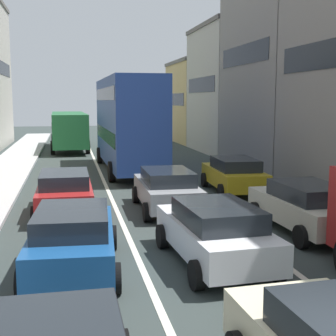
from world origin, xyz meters
TOP-DOWN VIEW (x-y plane):
  - lane_stripe_left at (-1.70, 20.00)m, footprint 0.16×60.00m
  - lane_stripe_right at (1.70, 20.00)m, footprint 0.16×60.00m
  - building_row_right at (9.90, 19.81)m, footprint 7.20×43.90m
  - sedan_centre_lane_second at (0.06, 6.79)m, footprint 2.25×4.39m
  - wagon_left_lane_second at (-3.26, 6.97)m, footprint 2.29×4.41m
  - hatchback_centre_lane_third at (0.04, 12.44)m, footprint 2.11×4.33m
  - sedan_left_lane_third at (-3.49, 12.65)m, footprint 2.06×4.30m
  - sedan_right_lane_behind_truck at (3.54, 8.89)m, footprint 2.18×4.36m
  - wagon_right_lane_far at (3.52, 15.14)m, footprint 2.23×4.38m
  - bus_mid_queue_primary at (-0.15, 22.03)m, footprint 2.95×10.55m
  - bus_far_queue_secondary at (-3.31, 34.52)m, footprint 3.00×10.56m

SIDE VIEW (x-z plane):
  - lane_stripe_left at x=-1.70m, z-range 0.00..0.01m
  - lane_stripe_right at x=1.70m, z-range 0.00..0.01m
  - sedan_centre_lane_second at x=0.06m, z-range 0.05..1.54m
  - wagon_left_lane_second at x=-3.26m, z-range 0.05..1.54m
  - hatchback_centre_lane_third at x=0.04m, z-range 0.05..1.54m
  - sedan_left_lane_third at x=-3.49m, z-range 0.05..1.54m
  - sedan_right_lane_behind_truck at x=3.54m, z-range 0.05..1.54m
  - wagon_right_lane_far at x=3.52m, z-range 0.05..1.54m
  - bus_far_queue_secondary at x=-3.31m, z-range 0.31..3.21m
  - bus_mid_queue_primary at x=-0.15m, z-range 0.30..5.36m
  - building_row_right at x=9.90m, z-range -1.27..12.28m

